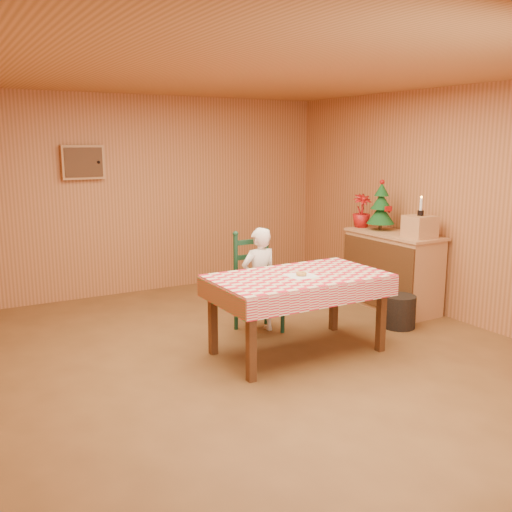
{
  "coord_description": "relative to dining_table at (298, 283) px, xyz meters",
  "views": [
    {
      "loc": [
        -2.61,
        -4.33,
        2.0
      ],
      "look_at": [
        0.0,
        0.2,
        0.95
      ],
      "focal_mm": 40.0,
      "sensor_mm": 36.0,
      "label": 1
    }
  ],
  "objects": [
    {
      "name": "crate",
      "position": [
        1.85,
        0.29,
        0.37
      ],
      "size": [
        0.31,
        0.31,
        0.25
      ],
      "primitive_type": "cube",
      "rotation": [
        0.0,
        0.0,
        -0.05
      ],
      "color": "tan",
      "rests_on": "shelf_unit"
    },
    {
      "name": "christmas_tree",
      "position": [
        1.85,
        0.94,
        0.52
      ],
      "size": [
        0.34,
        0.34,
        0.62
      ],
      "color": "#4F2C15",
      "rests_on": "shelf_unit"
    },
    {
      "name": "seated_child",
      "position": [
        -0.0,
        0.73,
        -0.13
      ],
      "size": [
        0.41,
        0.27,
        1.12
      ],
      "primitive_type": "imported",
      "rotation": [
        0.0,
        0.0,
        3.14
      ],
      "color": "white",
      "rests_on": "ground"
    },
    {
      "name": "shelf_unit",
      "position": [
        1.84,
        0.69,
        -0.22
      ],
      "size": [
        0.54,
        1.24,
        0.93
      ],
      "color": "tan",
      "rests_on": "ground"
    },
    {
      "name": "storage_bin",
      "position": [
        1.39,
        0.08,
        -0.51
      ],
      "size": [
        0.42,
        0.42,
        0.36
      ],
      "primitive_type": "cylinder",
      "rotation": [
        0.0,
        0.0,
        0.19
      ],
      "color": "black",
      "rests_on": "ground"
    },
    {
      "name": "flower_arrangement",
      "position": [
        1.8,
        1.24,
        0.45
      ],
      "size": [
        0.29,
        0.29,
        0.42
      ],
      "primitive_type": "imported",
      "rotation": [
        0.0,
        0.0,
        -0.27
      ],
      "color": "maroon",
      "rests_on": "shelf_unit"
    },
    {
      "name": "cabin_walls",
      "position": [
        -0.35,
        0.53,
        1.14
      ],
      "size": [
        5.1,
        6.05,
        2.65
      ],
      "color": "#B47041",
      "rests_on": "ground"
    },
    {
      "name": "dining_table",
      "position": [
        0.0,
        0.0,
        0.0
      ],
      "size": [
        1.66,
        0.96,
        0.77
      ],
      "color": "#4F2C15",
      "rests_on": "ground"
    },
    {
      "name": "candle_set",
      "position": [
        1.85,
        0.29,
        0.56
      ],
      "size": [
        0.07,
        0.07,
        0.22
      ],
      "color": "black",
      "rests_on": "crate"
    },
    {
      "name": "ground",
      "position": [
        -0.34,
        0.0,
        -0.69
      ],
      "size": [
        6.0,
        6.0,
        0.0
      ],
      "primitive_type": "plane",
      "color": "brown",
      "rests_on": "ground"
    },
    {
      "name": "donut",
      "position": [
        -0.0,
        -0.05,
        0.1
      ],
      "size": [
        0.11,
        0.11,
        0.03
      ],
      "primitive_type": "torus",
      "rotation": [
        0.0,
        0.0,
        0.07
      ],
      "color": "gold",
      "rests_on": "napkin"
    },
    {
      "name": "ladder_chair",
      "position": [
        0.0,
        0.79,
        -0.18
      ],
      "size": [
        0.44,
        0.4,
        1.08
      ],
      "color": "#10311D",
      "rests_on": "ground"
    },
    {
      "name": "napkin",
      "position": [
        -0.0,
        -0.05,
        0.08
      ],
      "size": [
        0.27,
        0.27,
        0.0
      ],
      "primitive_type": "cube",
      "rotation": [
        0.0,
        0.0,
        0.03
      ],
      "color": "white",
      "rests_on": "dining_table"
    }
  ]
}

